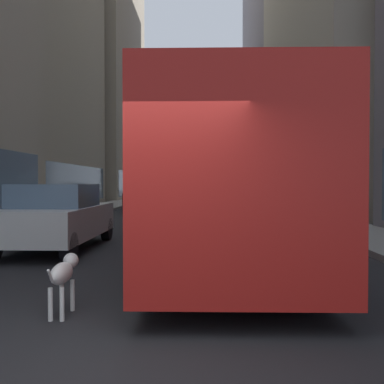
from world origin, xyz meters
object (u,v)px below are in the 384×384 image
(car_white_van, at_px, (58,216))
(car_yellow_taxi, at_px, (241,199))
(car_blue_hatchback, at_px, (228,194))
(car_black_suv, at_px, (144,196))
(car_red_coupe, at_px, (185,190))
(transit_bus, at_px, (221,178))
(dalmatian_dog, at_px, (63,273))

(car_white_van, bearing_deg, car_yellow_taxi, 65.53)
(car_blue_hatchback, bearing_deg, car_black_suv, -128.02)
(car_yellow_taxi, bearing_deg, car_white_van, -114.47)
(car_red_coupe, bearing_deg, transit_bus, -86.44)
(car_blue_hatchback, bearing_deg, car_red_coupe, 104.58)
(dalmatian_dog, bearing_deg, car_white_van, 109.28)
(transit_bus, relative_size, car_yellow_taxi, 2.69)
(car_white_van, bearing_deg, car_red_coupe, 87.60)
(transit_bus, relative_size, car_red_coupe, 2.60)
(car_yellow_taxi, xyz_separation_m, car_red_coupe, (-4.00, 25.92, 0.00))
(car_red_coupe, height_order, car_white_van, same)
(car_blue_hatchback, relative_size, car_red_coupe, 0.92)
(transit_bus, height_order, car_black_suv, transit_bus)
(dalmatian_dog, bearing_deg, car_black_suv, 94.96)
(car_blue_hatchback, height_order, car_black_suv, same)
(car_white_van, bearing_deg, dalmatian_dog, -70.72)
(car_blue_hatchback, bearing_deg, car_yellow_taxi, -90.00)
(car_blue_hatchback, bearing_deg, car_white_van, -103.77)
(car_black_suv, bearing_deg, car_blue_hatchback, 51.98)
(dalmatian_dog, bearing_deg, car_red_coupe, 90.28)
(transit_bus, bearing_deg, car_red_coupe, 93.56)
(transit_bus, relative_size, car_black_suv, 2.61)
(car_yellow_taxi, relative_size, dalmatian_dog, 4.45)
(transit_bus, height_order, car_white_van, transit_bus)
(car_red_coupe, distance_m, dalmatian_dog, 43.41)
(car_yellow_taxi, height_order, dalmatian_dog, car_yellow_taxi)
(car_blue_hatchback, xyz_separation_m, dalmatian_dog, (-3.79, -28.03, -0.31))
(car_red_coupe, bearing_deg, car_yellow_taxi, -81.23)
(car_blue_hatchback, relative_size, car_white_van, 0.93)
(transit_bus, height_order, car_red_coupe, transit_bus)
(car_black_suv, bearing_deg, transit_bus, -75.95)
(transit_bus, height_order, car_yellow_taxi, transit_bus)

